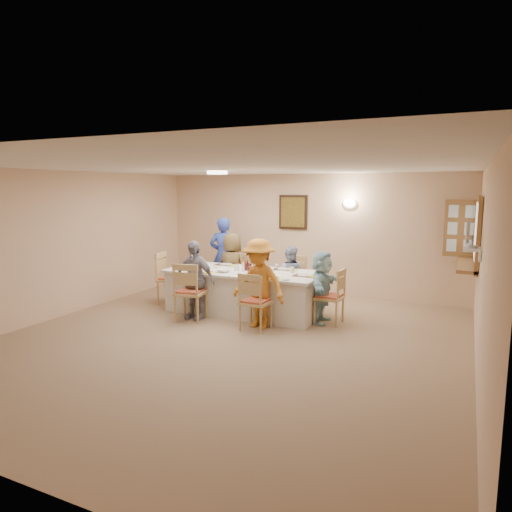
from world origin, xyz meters
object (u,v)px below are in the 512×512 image
at_px(chair_back_right, 292,281).
at_px(diner_back_right, 290,277).
at_px(chair_left_end, 172,278).
at_px(dining_table, 244,292).
at_px(caregiver, 224,256).
at_px(diner_front_right, 259,284).
at_px(diner_right_end, 322,287).
at_px(chair_front_left, 191,291).
at_px(chair_front_right, 256,301).
at_px(serving_hatch, 478,233).
at_px(diner_front_left, 194,280).
at_px(condiment_ketchup, 244,264).
at_px(desk_fan, 470,238).
at_px(diner_back_left, 232,267).
at_px(chair_back_left, 235,277).
at_px(chair_right_end, 329,296).

distance_m(chair_back_right, diner_back_right, 0.16).
height_order(chair_back_right, chair_left_end, chair_left_end).
xyz_separation_m(dining_table, caregiver, (-1.05, 1.15, 0.43)).
bearing_deg(diner_front_right, diner_right_end, 47.81).
xyz_separation_m(chair_front_left, chair_front_right, (1.20, 0.00, -0.04)).
height_order(diner_front_right, diner_right_end, diner_front_right).
bearing_deg(serving_hatch, chair_back_right, -177.78).
relative_size(serving_hatch, chair_front_right, 1.63).
height_order(diner_front_left, condiment_ketchup, diner_front_left).
relative_size(dining_table, diner_back_right, 2.38).
bearing_deg(desk_fan, diner_front_left, -176.58).
bearing_deg(chair_front_left, diner_back_left, -100.90).
bearing_deg(diner_back_right, diner_back_left, -9.37).
bearing_deg(diner_front_right, diner_back_left, 139.57).
bearing_deg(diner_right_end, condiment_ketchup, 85.46).
bearing_deg(chair_left_end, chair_back_right, -80.46).
height_order(chair_back_left, condiment_ketchup, condiment_ketchup).
height_order(chair_right_end, diner_back_left, diner_back_left).
bearing_deg(desk_fan, serving_hatch, 85.34).
distance_m(diner_back_left, diner_right_end, 2.13).
distance_m(chair_front_right, diner_front_left, 1.22).
xyz_separation_m(desk_fan, diner_back_left, (-4.17, 1.11, -0.88)).
bearing_deg(caregiver, condiment_ketchup, 115.15).
bearing_deg(chair_back_right, chair_front_left, -121.03).
height_order(dining_table, diner_back_left, diner_back_left).
distance_m(dining_table, diner_back_right, 0.93).
relative_size(diner_back_left, diner_back_right, 1.17).
height_order(dining_table, chair_front_right, chair_front_right).
distance_m(chair_front_left, diner_right_end, 2.17).
bearing_deg(chair_left_end, chair_front_left, -140.97).
height_order(chair_back_left, diner_back_right, diner_back_right).
relative_size(desk_fan, diner_back_right, 0.26).
bearing_deg(serving_hatch, chair_back_left, -178.40).
xyz_separation_m(chair_back_right, diner_front_right, (-0.00, -1.48, 0.24)).
distance_m(chair_back_left, diner_front_left, 1.50).
xyz_separation_m(chair_front_right, chair_left_end, (-2.15, 0.80, 0.04)).
xyz_separation_m(diner_back_left, diner_front_right, (1.20, -1.36, 0.04)).
bearing_deg(desk_fan, diner_back_left, 165.09).
bearing_deg(diner_back_left, chair_front_right, 135.75).
height_order(chair_back_right, chair_right_end, chair_back_right).
xyz_separation_m(chair_back_left, caregiver, (-0.45, 0.35, 0.36)).
height_order(chair_front_right, chair_right_end, same).
distance_m(diner_back_left, diner_back_right, 1.20).
relative_size(chair_right_end, diner_right_end, 0.77).
distance_m(serving_hatch, chair_front_left, 4.72).
distance_m(chair_front_right, chair_left_end, 2.29).
relative_size(chair_left_end, diner_right_end, 0.83).
relative_size(diner_right_end, condiment_ketchup, 5.76).
xyz_separation_m(chair_back_right, chair_front_right, (0.00, -1.60, -0.01)).
xyz_separation_m(chair_front_left, diner_front_right, (1.20, 0.12, 0.21)).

